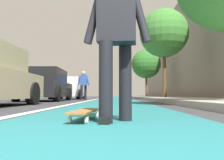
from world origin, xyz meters
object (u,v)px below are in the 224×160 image
at_px(traffic_light, 101,69).
at_px(skateboard, 85,112).
at_px(pedestrian_distant, 84,83).
at_px(street_tree_far, 146,64).
at_px(skater_person, 116,33).
at_px(parked_car_far, 69,89).
at_px(street_tree_mid, 164,33).
at_px(parked_car_mid, 45,86).

bearing_deg(traffic_light, skateboard, -176.58).
height_order(skateboard, pedestrian_distant, pedestrian_distant).
bearing_deg(street_tree_far, skater_person, 172.08).
height_order(skateboard, parked_car_far, parked_car_far).
height_order(skateboard, skater_person, skater_person).
relative_size(skater_person, traffic_light, 0.34).
height_order(street_tree_mid, street_tree_far, street_tree_mid).
height_order(parked_car_far, street_tree_far, street_tree_far).
xyz_separation_m(street_tree_mid, street_tree_far, (8.73, -0.00, -0.69)).
height_order(traffic_light, street_tree_far, traffic_light).
xyz_separation_m(traffic_light, street_tree_mid, (-12.65, -4.62, 0.71)).
distance_m(skater_person, traffic_light, 24.44).
relative_size(skater_person, parked_car_far, 0.38).
xyz_separation_m(skateboard, parked_car_mid, (8.45, 3.03, 0.62)).
bearing_deg(skater_person, skateboard, 66.72).
xyz_separation_m(traffic_light, pedestrian_distant, (-12.77, 0.20, -2.30)).
relative_size(skater_person, street_tree_mid, 0.30).
xyz_separation_m(skater_person, street_tree_far, (20.34, -2.83, 2.36)).
bearing_deg(parked_car_mid, skateboard, -160.26).
bearing_deg(parked_car_mid, parked_car_far, 0.21).
bearing_deg(street_tree_far, street_tree_mid, 180.00).
bearing_deg(pedestrian_distant, street_tree_far, -28.54).
bearing_deg(skater_person, traffic_light, 4.22).
distance_m(street_tree_mid, pedestrian_distant, 5.68).
xyz_separation_m(parked_car_far, traffic_light, (10.11, -1.61, 2.56)).
distance_m(skater_person, parked_car_far, 14.55).
bearing_deg(parked_car_far, pedestrian_distant, -151.96).
xyz_separation_m(parked_car_far, street_tree_mid, (-2.54, -6.23, 3.27)).
distance_m(skater_person, parked_car_mid, 9.24).
distance_m(skateboard, pedestrian_distant, 11.50).
bearing_deg(pedestrian_distant, traffic_light, -0.88).
bearing_deg(street_tree_mid, street_tree_far, -0.00).
distance_m(traffic_light, pedestrian_distant, 12.98).
distance_m(skateboard, parked_car_mid, 9.00).
relative_size(skater_person, street_tree_far, 0.35).
relative_size(traffic_light, pedestrian_distant, 2.80).
bearing_deg(parked_car_far, traffic_light, -9.05).
distance_m(parked_car_mid, pedestrian_distant, 3.22).
height_order(skater_person, parked_car_mid, skater_person).
bearing_deg(skateboard, street_tree_mid, -15.48).
distance_m(parked_car_far, street_tree_mid, 7.48).
distance_m(parked_car_mid, parked_car_far, 5.55).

